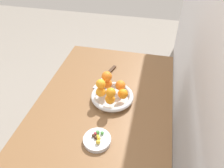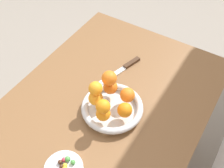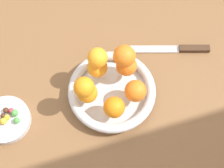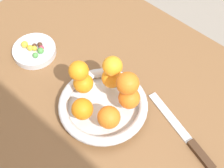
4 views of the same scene
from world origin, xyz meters
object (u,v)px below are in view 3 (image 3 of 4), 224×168
at_px(orange_1, 87,93).
at_px(orange_6, 98,58).
at_px(candy_ball_3, 3,116).
at_px(knife, 173,49).
at_px(orange_3, 135,91).
at_px(candy_ball_1, 7,117).
at_px(orange_7, 84,87).
at_px(orange_0, 97,67).
at_px(dining_table, 104,94).
at_px(candy_ball_4, 17,121).
at_px(candy_dish, 6,120).
at_px(orange_2, 113,108).
at_px(candy_ball_2, 15,113).
at_px(candy_ball_0, 4,121).
at_px(candy_ball_6, 11,111).
at_px(orange_4, 126,65).
at_px(candy_ball_5, 6,110).
at_px(orange_5, 124,56).
at_px(fruit_bowl, 112,91).

height_order(orange_1, orange_6, orange_6).
height_order(candy_ball_3, knife, candy_ball_3).
distance_m(orange_3, candy_ball_1, 0.34).
bearing_deg(orange_7, orange_0, -127.08).
height_order(orange_1, knife, orange_1).
relative_size(dining_table, candy_ball_4, 65.75).
xyz_separation_m(candy_dish, candy_ball_4, (-0.03, 0.02, 0.02)).
xyz_separation_m(orange_2, candy_ball_1, (0.27, -0.07, -0.04)).
relative_size(candy_ball_1, knife, 0.06).
bearing_deg(candy_ball_2, knife, -171.66).
distance_m(candy_ball_3, knife, 0.52).
xyz_separation_m(orange_0, orange_1, (0.05, 0.06, -0.00)).
distance_m(orange_6, orange_7, 0.09).
height_order(candy_ball_0, candy_ball_6, candy_ball_0).
height_order(dining_table, orange_7, orange_7).
distance_m(orange_3, orange_7, 0.14).
relative_size(orange_2, candy_ball_6, 3.63).
bearing_deg(orange_4, orange_2, 55.90).
height_order(candy_ball_5, knife, candy_ball_5).
bearing_deg(orange_0, candy_ball_4, 16.04).
bearing_deg(knife, orange_1, 16.88).
bearing_deg(candy_ball_2, orange_6, -169.14).
distance_m(dining_table, candy_ball_3, 0.31).
xyz_separation_m(orange_5, orange_7, (0.12, 0.05, -0.01)).
distance_m(orange_2, orange_6, 0.13).
bearing_deg(orange_3, orange_0, -51.48).
xyz_separation_m(orange_3, orange_4, (-0.00, -0.08, -0.00)).
height_order(orange_7, candy_ball_5, orange_7).
height_order(dining_table, orange_2, orange_2).
distance_m(orange_7, candy_ball_1, 0.23).
bearing_deg(candy_dish, orange_2, 165.84).
xyz_separation_m(fruit_bowl, orange_2, (0.02, 0.06, 0.05)).
height_order(orange_2, orange_5, orange_5).
height_order(orange_6, candy_ball_1, orange_6).
distance_m(orange_5, candy_ball_6, 0.33).
relative_size(candy_dish, orange_5, 2.24).
relative_size(orange_3, candy_ball_5, 3.75).
xyz_separation_m(dining_table, candy_ball_4, (0.25, 0.05, 0.12)).
height_order(candy_ball_0, knife, candy_ball_0).
bearing_deg(orange_3, orange_1, -14.89).
bearing_deg(orange_3, fruit_bowl, -33.44).
bearing_deg(orange_1, candy_ball_0, -0.46).
xyz_separation_m(orange_4, candy_ball_2, (0.32, 0.03, -0.04)).
xyz_separation_m(candy_ball_1, candy_ball_4, (-0.02, 0.02, 0.00)).
bearing_deg(candy_ball_2, orange_0, -168.89).
distance_m(candy_ball_2, candy_ball_5, 0.03).
relative_size(candy_ball_3, candy_ball_4, 0.85).
xyz_separation_m(candy_dish, candy_ball_0, (0.00, 0.01, 0.02)).
bearing_deg(candy_ball_2, candy_dish, 8.34).
xyz_separation_m(candy_dish, candy_ball_1, (-0.01, 0.00, 0.02)).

